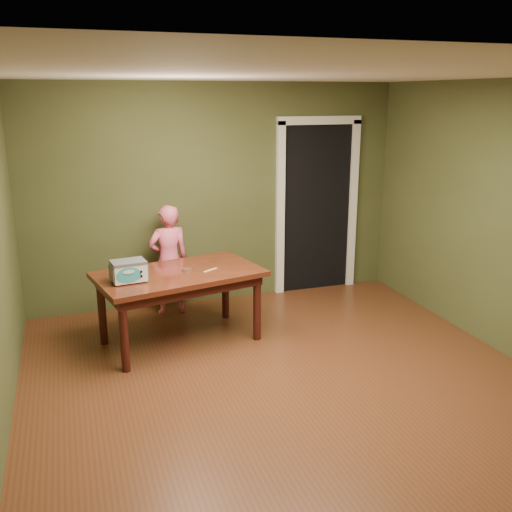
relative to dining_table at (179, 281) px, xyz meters
name	(u,v)px	position (x,y,z in m)	size (l,w,h in m)	color
floor	(294,394)	(0.70, -1.37, -0.65)	(5.00, 5.00, 0.00)	#592C19
room_shell	(298,195)	(0.70, -1.37, 1.06)	(4.52, 5.02, 2.61)	#454D29
doorway	(307,205)	(2.00, 1.42, 0.41)	(1.10, 0.66, 2.25)	black
dining_table	(179,281)	(0.00, 0.00, 0.00)	(1.75, 1.21, 0.75)	#39180D
toy_oven	(129,270)	(-0.50, -0.16, 0.21)	(0.36, 0.26, 0.20)	#4C4F54
baking_pan	(187,270)	(0.09, 0.01, 0.11)	(0.10, 0.10, 0.02)	silver
spatula	(210,270)	(0.31, -0.05, 0.10)	(0.18, 0.03, 0.01)	#DEB860
child	(169,260)	(0.05, 0.83, -0.01)	(0.46, 0.31, 1.27)	#EA607E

